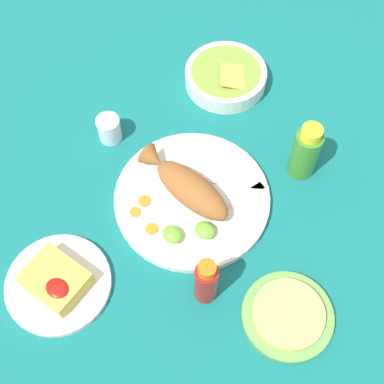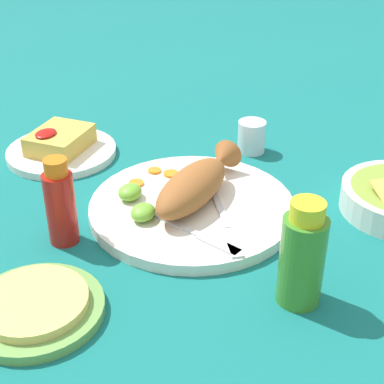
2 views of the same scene
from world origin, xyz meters
name	(u,v)px [view 1 (image 1 of 2)]	position (x,y,z in m)	size (l,w,h in m)	color
ground_plane	(192,201)	(0.00, 0.00, 0.00)	(4.00, 4.00, 0.00)	#146B66
main_plate	(192,199)	(0.00, 0.00, 0.01)	(0.33, 0.33, 0.02)	white
fried_fish	(187,186)	(-0.01, 0.00, 0.05)	(0.23, 0.09, 0.06)	#935628
fork_near	(229,183)	(0.04, 0.07, 0.02)	(0.17, 0.11, 0.00)	silver
fork_far	(233,204)	(0.08, 0.03, 0.02)	(0.07, 0.18, 0.00)	silver
carrot_slice_near	(144,201)	(-0.07, -0.07, 0.02)	(0.03, 0.03, 0.00)	orange
carrot_slice_mid	(135,212)	(-0.07, -0.10, 0.02)	(0.02, 0.02, 0.00)	orange
carrot_slice_far	(152,229)	(-0.02, -0.11, 0.02)	(0.03, 0.03, 0.00)	orange
lime_wedge_main	(173,234)	(0.02, -0.10, 0.03)	(0.04, 0.04, 0.02)	#6BB233
lime_wedge_side	(205,230)	(0.07, -0.05, 0.03)	(0.04, 0.04, 0.02)	#6BB233
hot_sauce_bottle_red	(206,282)	(0.14, -0.15, 0.06)	(0.04, 0.04, 0.14)	#B21914
hot_sauce_bottle_green	(305,152)	(0.14, 0.20, 0.07)	(0.06, 0.06, 0.15)	#3D8428
salt_cup	(109,130)	(-0.25, 0.03, 0.03)	(0.05, 0.05, 0.06)	silver
side_plate_fries	(58,284)	(-0.10, -0.30, 0.01)	(0.20, 0.20, 0.01)	white
fries_pile	(56,280)	(-0.10, -0.30, 0.03)	(0.11, 0.09, 0.04)	gold
guacamole_bowl	(226,76)	(-0.13, 0.31, 0.02)	(0.19, 0.19, 0.06)	white
tortilla_plate	(287,316)	(0.29, -0.10, 0.01)	(0.17, 0.17, 0.01)	#6B9E4C
tortilla_stack	(289,314)	(0.29, -0.10, 0.02)	(0.14, 0.14, 0.01)	#E0C666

